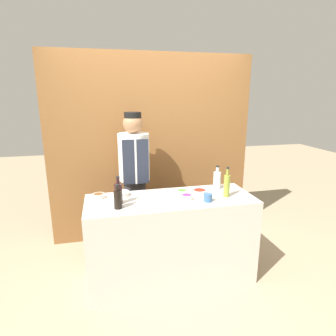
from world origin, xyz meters
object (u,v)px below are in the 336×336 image
Objects in this scene: chef_center at (135,178)px; sauce_bowl_green at (182,192)px; sauce_bowl_white at (121,193)px; sauce_bowl_brown at (98,196)px; sauce_bowl_red at (199,192)px; bottle_oil at (227,185)px; cutting_board at (158,199)px; bottle_clear at (217,180)px; bottle_soy at (118,199)px; cup_blue at (208,198)px; sauce_bowl_purple at (187,197)px; bottle_wine at (118,193)px.

sauce_bowl_green is at bearing -55.48° from chef_center.
sauce_bowl_brown is at bearing -173.61° from sauce_bowl_white.
bottle_oil is (0.25, -0.11, 0.09)m from sauce_bowl_red.
chef_center is at bearing 102.77° from cutting_board.
sauce_bowl_white is 1.06× the size of sauce_bowl_red.
sauce_bowl_white is 0.51m from chef_center.
sauce_bowl_green is 0.27m from cutting_board.
bottle_clear is at bearing -29.69° from chef_center.
sauce_bowl_brown is at bearing -179.16° from bottle_clear.
bottle_soy is 0.13× the size of chef_center.
cup_blue is at bearing -18.43° from cutting_board.
sauce_bowl_green reaches higher than sauce_bowl_brown.
sauce_bowl_brown is 0.84m from sauce_bowl_green.
bottle_oil is (1.03, -0.26, 0.10)m from sauce_bowl_white.
cup_blue is (0.46, -0.15, 0.03)m from cutting_board.
bottle_soy is at bearing -98.95° from sauce_bowl_white.
sauce_bowl_purple is 0.20m from sauce_bowl_red.
bottle_oil is (0.69, -0.07, 0.11)m from cutting_board.
bottle_clear is at bearing 15.10° from cutting_board.
sauce_bowl_purple is 0.43m from bottle_oil.
sauce_bowl_white is 1.07m from bottle_oil.
bottle_wine is at bearing -177.61° from cutting_board.
sauce_bowl_green is 0.65m from bottle_wine.
chef_center reaches higher than cup_blue.
sauce_bowl_green is 0.49× the size of bottle_soy.
bottle_wine is at bearing 170.73° from cup_blue.
bottle_wine reaches higher than bottle_clear.
sauce_bowl_purple is 0.43× the size of bottle_clear.
sauce_bowl_purple is 0.07× the size of chef_center.
bottle_clear is at bearing 10.70° from bottle_wine.
cup_blue is at bearing -53.36° from chef_center.
sauce_bowl_green is at bearing 16.63° from bottle_soy.
sauce_bowl_brown is 0.45× the size of bottle_clear.
bottle_oil reaches higher than sauce_bowl_red.
sauce_bowl_white is at bearing 156.60° from cup_blue.
cutting_board is 0.70m from bottle_oil.
chef_center is at bearing 133.11° from sauce_bowl_red.
sauce_bowl_red is at bearing -9.69° from sauce_bowl_green.
sauce_bowl_purple is at bearing -22.79° from sauce_bowl_white.
sauce_bowl_purple is 0.49× the size of bottle_soy.
sauce_bowl_green reaches higher than sauce_bowl_white.
sauce_bowl_red is 0.09× the size of chef_center.
bottle_oil reaches higher than bottle_wine.
sauce_bowl_purple is at bearing 5.53° from bottle_soy.
bottle_wine is at bearing -176.33° from sauce_bowl_red.
bottle_oil is 1.19× the size of bottle_clear.
sauce_bowl_purple is 0.96× the size of sauce_bowl_brown.
cutting_board is 1.07× the size of bottle_wine.
sauce_bowl_brown is at bearing 172.56° from sauce_bowl_red.
cup_blue reaches higher than sauce_bowl_green.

